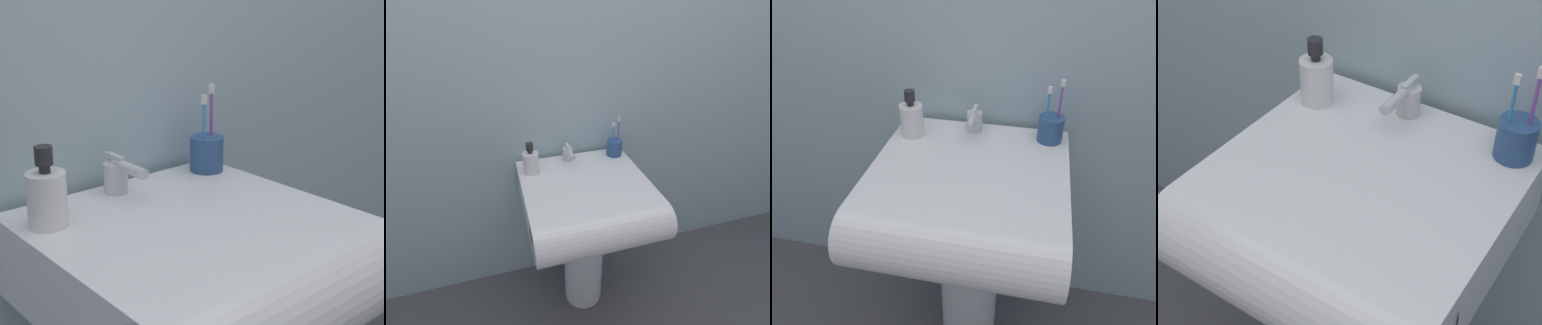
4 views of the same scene
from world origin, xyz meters
TOP-DOWN VIEW (x-y plane):
  - ground_plane at (0.00, 0.00)m, footprint 6.00×6.00m
  - sink_pedestal at (0.00, 0.00)m, footprint 0.20×0.20m
  - sink_basin at (0.00, -0.06)m, footprint 0.55×0.57m
  - faucet at (-0.02, 0.18)m, footprint 0.05×0.13m
  - toothbrush_cup at (0.21, 0.18)m, footprint 0.08×0.08m
  - soap_bottle at (-0.21, 0.13)m, footprint 0.07×0.07m

SIDE VIEW (x-z plane):
  - ground_plane at x=0.00m, z-range 0.00..0.00m
  - sink_pedestal at x=0.00m, z-range 0.00..0.61m
  - sink_basin at x=0.00m, z-range 0.61..0.77m
  - faucet at x=-0.02m, z-range 0.77..0.85m
  - toothbrush_cup at x=0.21m, z-range 0.72..0.91m
  - soap_bottle at x=-0.21m, z-range 0.75..0.90m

